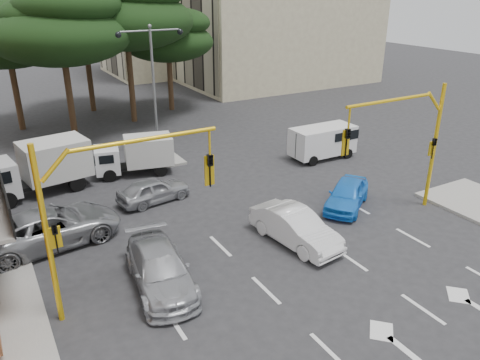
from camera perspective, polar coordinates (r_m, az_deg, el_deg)
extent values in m
plane|color=#28282B|center=(18.10, 8.61, -11.29)|extent=(120.00, 120.00, 0.00)
cube|color=gray|center=(30.84, -9.91, 3.52)|extent=(1.40, 6.00, 0.15)
cube|color=black|center=(47.77, -5.95, 20.78)|extent=(0.12, 11.04, 16.20)
cube|color=tan|center=(60.02, -8.12, 20.59)|extent=(16.00, 12.00, 16.00)
cube|color=black|center=(57.48, -15.99, 19.40)|extent=(0.12, 11.04, 14.20)
cylinder|color=#382616|center=(34.84, -19.96, 8.84)|extent=(0.44, 0.44, 4.95)
ellipsoid|color=black|center=(34.15, -20.98, 16.08)|extent=(9.15, 9.15, 3.87)
ellipsoid|color=black|center=(33.74, -20.27, 19.32)|extent=(6.86, 6.86, 2.86)
ellipsoid|color=black|center=(34.27, -22.26, 18.16)|extent=(6.07, 6.07, 2.64)
cylinder|color=#382616|center=(37.82, -13.09, 10.96)|extent=(0.44, 0.44, 5.40)
ellipsoid|color=black|center=(37.18, -13.78, 18.30)|extent=(9.98, 9.98, 4.22)
ellipsoid|color=black|center=(37.26, -14.92, 20.43)|extent=(6.62, 6.62, 2.88)
cylinder|color=#382616|center=(38.43, -25.49, 8.85)|extent=(0.44, 0.44, 4.50)
ellipsoid|color=black|center=(37.81, -26.55, 14.78)|extent=(8.32, 8.32, 3.52)
ellipsoid|color=black|center=(37.33, -26.02, 17.45)|extent=(6.24, 6.24, 2.60)
cylinder|color=#382616|center=(41.09, -8.46, 11.24)|extent=(0.44, 0.44, 4.05)
ellipsoid|color=black|center=(40.54, -8.77, 16.29)|extent=(7.49, 7.49, 3.17)
ellipsoid|color=black|center=(40.25, -7.85, 18.49)|extent=(5.62, 5.62, 2.34)
ellipsoid|color=black|center=(40.53, -9.71, 17.77)|extent=(4.97, 4.97, 2.16)
cylinder|color=#382616|center=(42.14, -17.80, 11.33)|extent=(0.44, 0.44, 4.95)
ellipsoid|color=black|center=(41.57, -18.56, 17.34)|extent=(9.15, 9.15, 3.87)
ellipsoid|color=black|center=(41.21, -17.91, 20.00)|extent=(6.86, 6.86, 2.86)
ellipsoid|color=black|center=(41.68, -19.59, 19.06)|extent=(6.07, 6.07, 2.64)
cylinder|color=yellow|center=(23.81, 22.59, 3.73)|extent=(0.18, 0.18, 6.00)
cylinder|color=yellow|center=(22.81, 22.57, 8.87)|extent=(0.95, 0.14, 0.95)
cylinder|color=yellow|center=(20.67, 17.88, 9.22)|extent=(4.80, 0.14, 0.14)
cylinder|color=yellow|center=(19.24, 13.19, 7.38)|extent=(0.08, 0.08, 0.90)
imported|color=black|center=(19.54, 12.91, 4.41)|extent=(0.20, 0.24, 1.20)
cube|color=yellow|center=(19.59, 12.76, 4.48)|extent=(0.36, 0.06, 1.10)
imported|color=black|center=(23.55, 22.53, 3.54)|extent=(0.16, 0.20, 1.00)
cube|color=yellow|center=(23.61, 22.35, 3.61)|extent=(0.35, 0.08, 0.70)
cylinder|color=yellow|center=(15.30, -22.43, -6.61)|extent=(0.18, 0.18, 6.00)
cylinder|color=yellow|center=(14.45, -21.61, 1.66)|extent=(0.95, 0.14, 0.95)
cylinder|color=yellow|center=(14.90, -11.40, 4.89)|extent=(4.80, 0.14, 0.14)
cylinder|color=yellow|center=(15.82, -3.73, 4.64)|extent=(0.08, 0.08, 0.90)
imported|color=black|center=(16.18, -3.64, 1.10)|extent=(0.20, 0.24, 1.20)
cube|color=yellow|center=(16.25, -3.76, 1.19)|extent=(0.36, 0.06, 1.10)
imported|color=black|center=(15.18, -21.52, -6.69)|extent=(0.16, 0.20, 1.00)
cube|color=yellow|center=(15.27, -21.59, -6.53)|extent=(0.35, 0.08, 0.70)
cylinder|color=slate|center=(29.82, -10.41, 10.48)|extent=(0.16, 0.16, 7.50)
cylinder|color=slate|center=(29.00, -12.68, 17.28)|extent=(1.80, 0.10, 0.10)
sphere|color=black|center=(28.73, -14.62, 16.76)|extent=(0.36, 0.36, 0.36)
cylinder|color=slate|center=(29.60, -9.21, 17.62)|extent=(1.80, 0.10, 0.10)
sphere|color=black|center=(29.98, -7.33, 17.50)|extent=(0.36, 0.36, 0.36)
sphere|color=slate|center=(29.27, -10.97, 17.95)|extent=(0.24, 0.24, 0.24)
imported|color=white|center=(19.68, 6.75, -5.73)|extent=(2.07, 4.54, 1.44)
imported|color=#1C7DE8|center=(23.22, 12.91, -1.71)|extent=(4.11, 3.57, 1.34)
imported|color=#A0A2A8|center=(17.18, -9.73, -10.65)|extent=(2.53, 4.97, 1.38)
imported|color=#919398|center=(20.93, -22.11, -5.34)|extent=(6.01, 3.38, 1.59)
imported|color=#9FA2A7|center=(23.60, -10.50, -1.22)|extent=(3.82, 1.98, 1.24)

